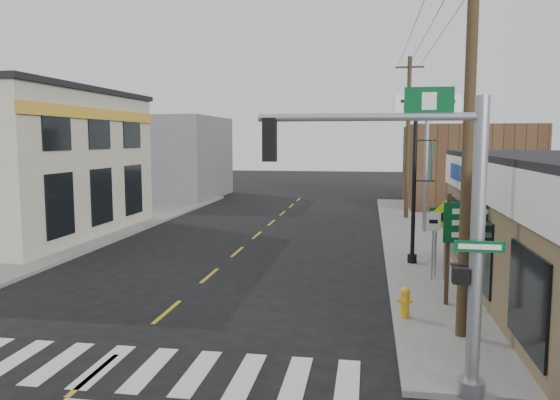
% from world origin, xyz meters
% --- Properties ---
extents(ground, '(140.00, 140.00, 0.00)m').
position_xyz_m(ground, '(0.00, 0.00, 0.00)').
color(ground, black).
rests_on(ground, ground).
extents(sidewalk_right, '(6.00, 38.00, 0.13)m').
position_xyz_m(sidewalk_right, '(9.00, 13.00, 0.07)').
color(sidewalk_right, slate).
rests_on(sidewalk_right, ground).
extents(sidewalk_left, '(6.00, 38.00, 0.13)m').
position_xyz_m(sidewalk_left, '(-9.00, 13.00, 0.07)').
color(sidewalk_left, slate).
rests_on(sidewalk_left, ground).
extents(center_line, '(0.12, 56.00, 0.01)m').
position_xyz_m(center_line, '(0.00, 8.00, 0.01)').
color(center_line, gold).
rests_on(center_line, ground).
extents(crosswalk, '(11.00, 2.20, 0.01)m').
position_xyz_m(crosswalk, '(0.00, 0.40, 0.01)').
color(crosswalk, silver).
rests_on(crosswalk, ground).
extents(bldg_distant_right, '(8.00, 10.00, 5.60)m').
position_xyz_m(bldg_distant_right, '(12.00, 30.00, 2.80)').
color(bldg_distant_right, brown).
rests_on(bldg_distant_right, ground).
extents(bldg_distant_left, '(9.00, 10.00, 6.40)m').
position_xyz_m(bldg_distant_left, '(-11.00, 32.00, 3.20)').
color(bldg_distant_left, slate).
rests_on(bldg_distant_left, ground).
extents(traffic_signal_pole, '(4.27, 0.36, 5.41)m').
position_xyz_m(traffic_signal_pole, '(6.56, 0.07, 3.36)').
color(traffic_signal_pole, gray).
rests_on(traffic_signal_pole, sidewalk_right).
extents(guide_sign, '(1.75, 0.14, 3.07)m').
position_xyz_m(guide_sign, '(8.20, 5.48, 2.10)').
color(guide_sign, '#44331F').
rests_on(guide_sign, sidewalk_right).
extents(fire_hydrant, '(0.25, 0.25, 0.78)m').
position_xyz_m(fire_hydrant, '(6.30, 4.20, 0.55)').
color(fire_hydrant, gold).
rests_on(fire_hydrant, sidewalk_right).
extents(ped_crossing_sign, '(1.01, 0.07, 2.60)m').
position_xyz_m(ped_crossing_sign, '(7.78, 8.21, 1.92)').
color(ped_crossing_sign, gray).
rests_on(ped_crossing_sign, sidewalk_right).
extents(lamp_post, '(0.73, 0.57, 5.62)m').
position_xyz_m(lamp_post, '(7.02, 10.56, 3.39)').
color(lamp_post, black).
rests_on(lamp_post, sidewalk_right).
extents(dance_center_sign, '(3.27, 0.20, 6.95)m').
position_xyz_m(dance_center_sign, '(8.08, 17.78, 5.35)').
color(dance_center_sign, gray).
rests_on(dance_center_sign, sidewalk_right).
extents(bare_tree, '(2.22, 2.22, 4.44)m').
position_xyz_m(bare_tree, '(10.01, 5.50, 3.62)').
color(bare_tree, black).
rests_on(bare_tree, sidewalk_right).
extents(utility_pole_near, '(1.67, 0.25, 9.61)m').
position_xyz_m(utility_pole_near, '(7.50, 3.07, 5.06)').
color(utility_pole_near, '#3F271F').
rests_on(utility_pole_near, sidewalk_right).
extents(utility_pole_far, '(1.59, 0.24, 9.16)m').
position_xyz_m(utility_pole_far, '(7.50, 22.49, 4.83)').
color(utility_pole_far, '#483020').
rests_on(utility_pole_far, sidewalk_right).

